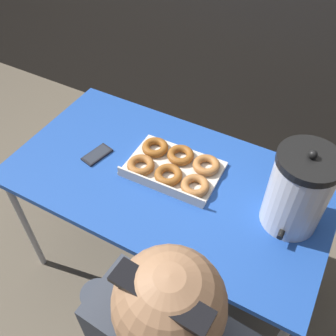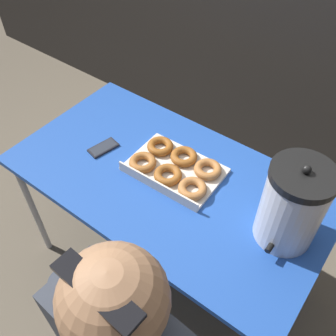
{
  "view_description": "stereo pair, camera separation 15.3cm",
  "coord_description": "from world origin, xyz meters",
  "views": [
    {
      "loc": [
        0.51,
        -0.92,
        1.94
      ],
      "look_at": [
        0.0,
        0.0,
        0.81
      ],
      "focal_mm": 40.0,
      "sensor_mm": 36.0,
      "label": 1
    },
    {
      "loc": [
        0.64,
        -0.84,
        1.94
      ],
      "look_at": [
        0.0,
        0.0,
        0.81
      ],
      "focal_mm": 40.0,
      "sensor_mm": 36.0,
      "label": 2
    }
  ],
  "objects": [
    {
      "name": "coffee_urn",
      "position": [
        0.51,
        0.03,
        0.92
      ],
      "size": [
        0.22,
        0.25,
        0.36
      ],
      "color": "silver",
      "rests_on": "folding_table"
    },
    {
      "name": "ground_plane",
      "position": [
        0.0,
        0.0,
        0.0
      ],
      "size": [
        12.0,
        12.0,
        0.0
      ],
      "primitive_type": "plane",
      "color": "brown"
    },
    {
      "name": "cell_phone",
      "position": [
        -0.34,
        -0.04,
        0.76
      ],
      "size": [
        0.09,
        0.15,
        0.01
      ],
      "rotation": [
        0.0,
        0.0,
        -0.22
      ],
      "color": "black",
      "rests_on": "folding_table"
    },
    {
      "name": "folding_table",
      "position": [
        0.0,
        0.0,
        0.7
      ],
      "size": [
        1.37,
        0.74,
        0.75
      ],
      "color": "#1E479E",
      "rests_on": "ground"
    },
    {
      "name": "donut_box",
      "position": [
        0.0,
        0.05,
        0.78
      ],
      "size": [
        0.41,
        0.29,
        0.05
      ],
      "rotation": [
        0.0,
        0.0,
        0.03
      ],
      "color": "beige",
      "rests_on": "folding_table"
    }
  ]
}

